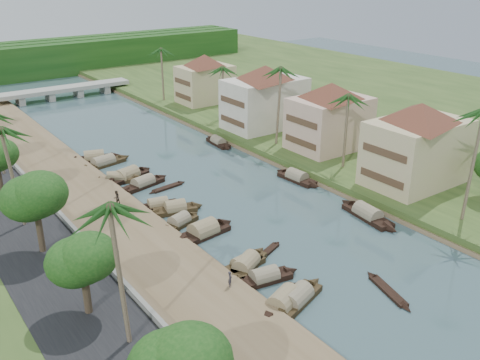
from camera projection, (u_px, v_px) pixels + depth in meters
ground at (286, 226)px, 58.85m from camera, size 220.00×220.00×0.00m
left_bank at (79, 197)px, 65.04m from camera, size 10.00×180.00×0.80m
right_bank at (296, 142)px, 83.88m from camera, size 16.00×180.00×1.20m
road at (6, 212)px, 60.33m from camera, size 8.00×180.00×1.40m
retaining_wall at (43, 198)px, 62.41m from camera, size 0.40×180.00×1.10m
far_right_fill at (439, 107)px, 103.88m from camera, size 60.00×220.00×1.15m
treeline at (25, 60)px, 132.26m from camera, size 120.00×14.00×8.00m
bridge at (64, 90)px, 112.15m from camera, size 28.00×4.00×2.40m
building_near at (417, 143)px, 65.17m from camera, size 14.85×14.85×10.20m
building_mid at (330, 115)px, 77.80m from camera, size 14.11×14.11×9.70m
building_far at (265, 96)px, 87.65m from camera, size 15.59×15.59×10.20m
building_distant at (205, 78)px, 103.37m from camera, size 12.62×12.62×9.20m
sampan_0 at (297, 299)px, 45.45m from camera, size 8.36×4.23×2.18m
sampan_1 at (284, 303)px, 44.96m from camera, size 8.30×4.60×2.40m
sampan_2 at (246, 265)px, 50.45m from camera, size 7.81×5.08×2.12m
sampan_3 at (264, 278)px, 48.50m from camera, size 7.40×2.65×1.99m
sampan_4 at (243, 264)px, 50.62m from camera, size 6.46×2.16×1.86m
sampan_5 at (203, 232)px, 56.63m from camera, size 8.42×3.02×2.58m
sampan_6 at (179, 222)px, 58.75m from camera, size 6.60×3.38×1.97m
sampan_7 at (158, 205)px, 62.83m from camera, size 6.82×2.72×1.84m
sampan_8 at (175, 209)px, 61.85m from camera, size 7.08×3.25×2.15m
sampan_9 at (143, 184)px, 68.82m from camera, size 8.26×3.36×2.07m
sampan_10 at (117, 179)px, 70.29m from camera, size 7.34×4.79×2.07m
sampan_11 at (128, 176)px, 71.18m from camera, size 8.58×4.08×2.39m
sampan_12 at (104, 163)px, 75.79m from camera, size 9.21×3.24×2.16m
sampan_13 at (94, 158)px, 77.76m from camera, size 8.40×4.18×2.26m
sampan_14 at (368, 215)px, 60.46m from camera, size 2.93×9.66×2.29m
sampan_15 at (297, 178)px, 70.65m from camera, size 2.24×8.11×2.15m
sampan_16 at (218, 142)px, 84.38m from camera, size 1.97×7.59×1.88m
canoe_0 at (388, 291)px, 47.10m from camera, size 2.73×6.73×0.89m
canoe_1 at (268, 251)px, 53.50m from camera, size 4.54×2.41×0.74m
canoe_2 at (167, 188)px, 68.40m from camera, size 5.83×1.60×0.84m
palm_1 at (348, 98)px, 68.65m from camera, size 3.20×3.20×11.29m
palm_2 at (279, 71)px, 77.15m from camera, size 3.20×3.20×12.91m
palm_3 at (222, 69)px, 90.85m from camera, size 3.20×3.20×10.43m
palm_4 at (115, 209)px, 34.80m from camera, size 3.20×3.20×12.55m
palm_5 at (7, 131)px, 52.16m from camera, size 3.20×3.20×12.04m
palm_7 at (161, 50)px, 102.72m from camera, size 3.20×3.20×11.54m
tree_1 at (82, 260)px, 40.40m from camera, size 4.58×4.58×6.68m
tree_2 at (34, 197)px, 48.88m from camera, size 5.13×5.13×7.85m
tree_6 at (281, 91)px, 91.86m from camera, size 4.48×4.48×6.99m
person_near at (230, 279)px, 46.27m from camera, size 0.61×0.65×1.48m
person_far at (116, 197)px, 61.83m from camera, size 1.00×0.90×1.70m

